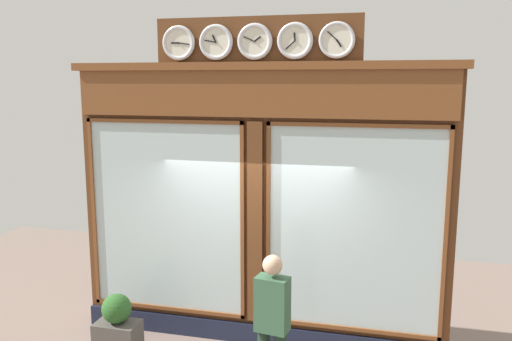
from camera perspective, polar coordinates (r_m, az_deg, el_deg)
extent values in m
cube|color=#5B3319|center=(7.03, 0.30, -4.29)|extent=(4.98, 0.30, 3.68)
cube|color=#191E33|center=(7.47, -0.04, -17.35)|extent=(4.98, 0.08, 0.28)
cube|color=brown|center=(6.63, -0.08, 8.36)|extent=(4.88, 0.08, 0.59)
cube|color=brown|center=(6.65, -0.04, 11.34)|extent=(5.08, 0.20, 0.10)
cube|color=silver|center=(6.72, 10.59, -6.39)|extent=(2.14, 0.02, 2.59)
cube|color=brown|center=(6.47, 10.94, 4.87)|extent=(2.24, 0.04, 0.05)
cube|color=brown|center=(7.18, 10.24, -16.60)|extent=(2.24, 0.04, 0.05)
cube|color=brown|center=(6.74, 19.97, -6.79)|extent=(0.05, 0.04, 2.69)
cube|color=brown|center=(6.85, 1.36, -5.92)|extent=(0.05, 0.04, 2.69)
cube|color=silver|center=(7.31, -9.77, -5.05)|extent=(2.14, 0.02, 2.59)
cube|color=brown|center=(7.07, -10.14, 5.30)|extent=(2.24, 0.04, 0.05)
cube|color=brown|center=(7.73, -9.54, -14.58)|extent=(2.24, 0.04, 0.05)
cube|color=brown|center=(7.79, -17.24, -4.43)|extent=(0.05, 0.04, 2.69)
cube|color=brown|center=(6.93, -1.48, -5.73)|extent=(0.05, 0.04, 2.69)
cube|color=#5B3319|center=(6.89, -0.06, -5.81)|extent=(0.20, 0.10, 2.69)
cube|color=#5B3319|center=(6.71, 0.04, 13.83)|extent=(2.63, 0.06, 0.63)
cylinder|color=silver|center=(6.46, 8.80, 13.88)|extent=(0.36, 0.02, 0.36)
torus|color=silver|center=(6.45, 8.80, 13.88)|extent=(0.43, 0.05, 0.43)
cube|color=black|center=(6.44, 9.02, 13.53)|extent=(0.07, 0.01, 0.09)
cube|color=black|center=(6.45, 8.29, 14.35)|extent=(0.12, 0.01, 0.11)
sphere|color=black|center=(6.44, 8.79, 13.89)|extent=(0.02, 0.02, 0.02)
cylinder|color=silver|center=(6.52, 4.28, 13.92)|extent=(0.36, 0.02, 0.36)
torus|color=silver|center=(6.52, 4.27, 13.92)|extent=(0.44, 0.06, 0.44)
cube|color=black|center=(6.51, 4.23, 14.35)|extent=(0.03, 0.01, 0.10)
cube|color=black|center=(6.52, 3.75, 13.49)|extent=(0.12, 0.01, 0.11)
sphere|color=black|center=(6.51, 4.25, 13.93)|extent=(0.02, 0.02, 0.02)
cylinder|color=silver|center=(6.63, -0.13, 13.88)|extent=(0.36, 0.02, 0.36)
torus|color=silver|center=(6.62, -0.14, 13.88)|extent=(0.45, 0.06, 0.45)
cube|color=black|center=(6.61, 0.17, 14.15)|extent=(0.09, 0.01, 0.07)
cube|color=black|center=(6.63, -0.76, 14.13)|extent=(0.14, 0.01, 0.07)
sphere|color=black|center=(6.61, -0.17, 13.89)|extent=(0.02, 0.02, 0.02)
cylinder|color=silver|center=(6.77, -4.37, 13.77)|extent=(0.36, 0.02, 0.36)
torus|color=silver|center=(6.77, -4.39, 13.77)|extent=(0.44, 0.06, 0.44)
cube|color=black|center=(6.76, -4.59, 14.14)|extent=(0.06, 0.01, 0.10)
cube|color=black|center=(6.78, -5.03, 13.86)|extent=(0.15, 0.01, 0.04)
sphere|color=black|center=(6.75, -4.42, 13.78)|extent=(0.02, 0.02, 0.02)
cylinder|color=silver|center=(6.94, -8.42, 13.59)|extent=(0.36, 0.02, 0.36)
torus|color=silver|center=(6.94, -8.43, 13.59)|extent=(0.44, 0.05, 0.44)
cube|color=black|center=(6.95, -8.85, 13.57)|extent=(0.10, 0.01, 0.02)
cube|color=black|center=(6.90, -7.88, 13.54)|extent=(0.15, 0.01, 0.03)
sphere|color=black|center=(6.93, -8.48, 13.60)|extent=(0.02, 0.02, 0.02)
cube|color=#33563D|center=(5.91, 1.79, -14.35)|extent=(0.39, 0.28, 0.62)
sphere|color=tan|center=(5.74, 1.82, -10.25)|extent=(0.22, 0.22, 0.22)
cube|color=#4C4742|center=(7.31, -14.80, -17.43)|extent=(0.56, 0.36, 0.49)
sphere|color=#285623|center=(7.13, -14.96, -14.33)|extent=(0.38, 0.38, 0.38)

